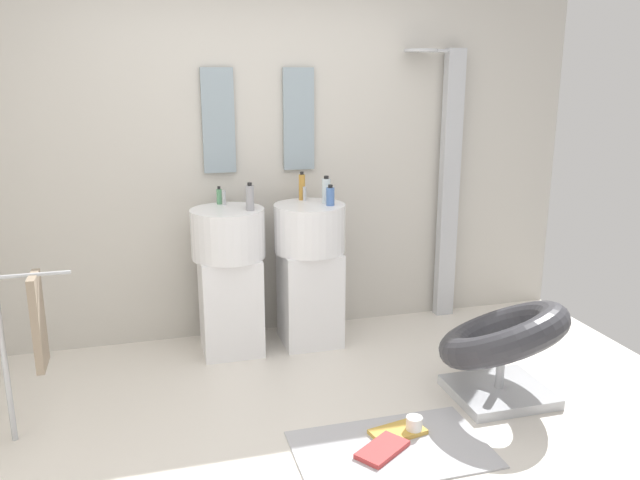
% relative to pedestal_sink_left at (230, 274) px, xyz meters
% --- Properties ---
extents(ground_plane, '(4.80, 3.60, 0.04)m').
position_rel_pedestal_sink_left_xyz_m(ground_plane, '(0.28, -1.29, -0.57)').
color(ground_plane, silver).
extents(rear_partition, '(4.80, 0.10, 2.60)m').
position_rel_pedestal_sink_left_xyz_m(rear_partition, '(0.28, 0.36, 0.75)').
color(rear_partition, beige).
rests_on(rear_partition, ground_plane).
extents(pedestal_sink_left, '(0.49, 0.49, 1.11)m').
position_rel_pedestal_sink_left_xyz_m(pedestal_sink_left, '(0.00, 0.00, 0.00)').
color(pedestal_sink_left, white).
rests_on(pedestal_sink_left, ground_plane).
extents(pedestal_sink_right, '(0.49, 0.49, 1.11)m').
position_rel_pedestal_sink_left_xyz_m(pedestal_sink_right, '(0.56, 0.00, 0.00)').
color(pedestal_sink_right, white).
rests_on(pedestal_sink_right, ground_plane).
extents(vanity_mirror_left, '(0.22, 0.03, 0.71)m').
position_rel_pedestal_sink_left_xyz_m(vanity_mirror_left, '(0.00, 0.29, 1.01)').
color(vanity_mirror_left, '#8C9EA8').
extents(vanity_mirror_right, '(0.22, 0.03, 0.71)m').
position_rel_pedestal_sink_left_xyz_m(vanity_mirror_right, '(0.56, 0.29, 1.01)').
color(vanity_mirror_right, '#8C9EA8').
extents(shower_column, '(0.49, 0.24, 2.05)m').
position_rel_pedestal_sink_left_xyz_m(shower_column, '(1.72, 0.24, 0.53)').
color(shower_column, '#B7BABF').
rests_on(shower_column, ground_plane).
extents(lounge_chair, '(1.10, 1.10, 0.65)m').
position_rel_pedestal_sink_left_xyz_m(lounge_chair, '(1.44, -1.10, -0.20)').
color(lounge_chair, '#B7BABF').
rests_on(lounge_chair, ground_plane).
extents(towel_rack, '(0.37, 0.22, 0.95)m').
position_rel_pedestal_sink_left_xyz_m(towel_rack, '(-1.12, -0.83, 0.08)').
color(towel_rack, '#B7BABF').
rests_on(towel_rack, ground_plane).
extents(area_rug, '(1.00, 0.61, 0.01)m').
position_rel_pedestal_sink_left_xyz_m(area_rug, '(0.61, -1.46, -0.55)').
color(area_rug, '#B2B2B7').
rests_on(area_rug, ground_plane).
extents(magazine_red, '(0.32, 0.29, 0.03)m').
position_rel_pedestal_sink_left_xyz_m(magazine_red, '(0.56, -1.47, -0.53)').
color(magazine_red, '#B73838').
rests_on(magazine_red, area_rug).
extents(magazine_ochre, '(0.31, 0.21, 0.02)m').
position_rel_pedestal_sink_left_xyz_m(magazine_ochre, '(0.70, -1.34, -0.53)').
color(magazine_ochre, gold).
rests_on(magazine_ochre, area_rug).
extents(coffee_mug, '(0.09, 0.09, 0.09)m').
position_rel_pedestal_sink_left_xyz_m(coffee_mug, '(0.78, -1.35, -0.50)').
color(coffee_mug, white).
rests_on(coffee_mug, area_rug).
extents(soap_bottle_green, '(0.04, 0.04, 0.12)m').
position_rel_pedestal_sink_left_xyz_m(soap_bottle_green, '(-0.03, 0.18, 0.51)').
color(soap_bottle_green, '#59996B').
rests_on(soap_bottle_green, pedestal_sink_left).
extents(soap_bottle_blue, '(0.06, 0.06, 0.14)m').
position_rel_pedestal_sink_left_xyz_m(soap_bottle_blue, '(0.69, -0.07, 0.52)').
color(soap_bottle_blue, '#4C72B7').
rests_on(soap_bottle_blue, pedestal_sink_right).
extents(soap_bottle_grey, '(0.05, 0.05, 0.18)m').
position_rel_pedestal_sink_left_xyz_m(soap_bottle_grey, '(0.14, -0.08, 0.54)').
color(soap_bottle_grey, '#99999E').
rests_on(soap_bottle_grey, pedestal_sink_left).
extents(soap_bottle_amber, '(0.05, 0.05, 0.20)m').
position_rel_pedestal_sink_left_xyz_m(soap_bottle_amber, '(0.55, 0.17, 0.55)').
color(soap_bottle_amber, '#C68C38').
rests_on(soap_bottle_amber, pedestal_sink_right).
extents(soap_bottle_black, '(0.05, 0.05, 0.13)m').
position_rel_pedestal_sink_left_xyz_m(soap_bottle_black, '(0.15, -0.00, 0.51)').
color(soap_bottle_black, black).
rests_on(soap_bottle_black, pedestal_sink_left).
extents(soap_bottle_clear, '(0.06, 0.06, 0.19)m').
position_rel_pedestal_sink_left_xyz_m(soap_bottle_clear, '(0.69, 0.02, 0.54)').
color(soap_bottle_clear, silver).
rests_on(soap_bottle_clear, pedestal_sink_right).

